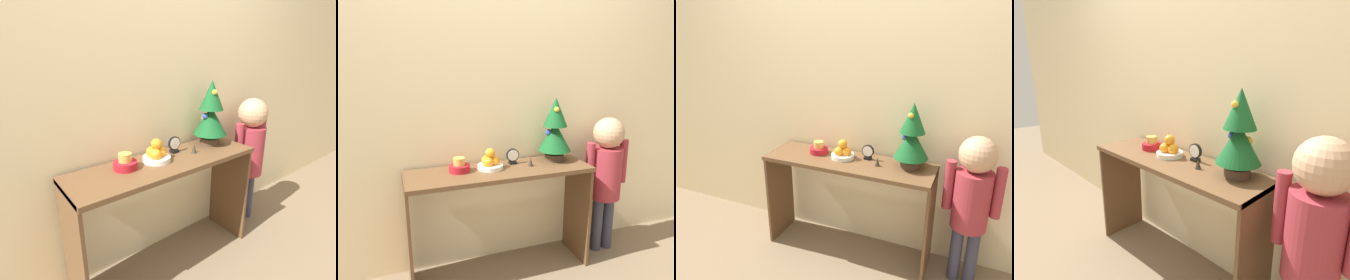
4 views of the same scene
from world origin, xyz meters
TOP-DOWN VIEW (x-y plane):
  - ground_plane at (0.00, 0.00)m, footprint 12.00×12.00m
  - back_wall at (0.00, 0.43)m, footprint 7.00×0.05m
  - console_table at (0.00, 0.19)m, footprint 1.27×0.39m
  - mini_tree at (0.45, 0.26)m, footprint 0.24×0.24m
  - fruit_bowl at (-0.06, 0.23)m, footprint 0.17×0.17m
  - singing_bowl at (-0.27, 0.24)m, footprint 0.14×0.14m
  - desk_clock at (0.12, 0.28)m, footprint 0.09×0.04m
  - figurine at (0.23, 0.19)m, footprint 0.04×0.04m
  - child_figure at (0.88, 0.20)m, footprint 0.37×0.24m

SIDE VIEW (x-z plane):
  - ground_plane at x=0.00m, z-range 0.00..0.00m
  - console_table at x=0.00m, z-range 0.21..1.00m
  - child_figure at x=0.88m, z-range 0.15..1.23m
  - figurine at x=0.23m, z-range 0.78..0.84m
  - singing_bowl at x=-0.27m, z-range 0.77..0.87m
  - fruit_bowl at x=-0.06m, z-range 0.76..0.90m
  - desk_clock at x=0.12m, z-range 0.78..0.90m
  - mini_tree at x=0.45m, z-range 0.78..1.25m
  - back_wall at x=0.00m, z-range 0.00..2.50m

